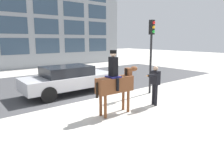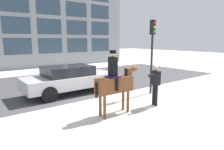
{
  "view_description": "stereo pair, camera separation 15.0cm",
  "coord_description": "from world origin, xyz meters",
  "views": [
    {
      "loc": [
        -4.63,
        -7.29,
        2.8
      ],
      "look_at": [
        0.4,
        -1.0,
        1.37
      ],
      "focal_mm": 32.0,
      "sensor_mm": 36.0,
      "label": 1
    },
    {
      "loc": [
        -4.51,
        -7.38,
        2.8
      ],
      "look_at": [
        0.4,
        -1.0,
        1.37
      ],
      "focal_mm": 32.0,
      "sensor_mm": 36.0,
      "label": 2
    }
  ],
  "objects": [
    {
      "name": "road_surface",
      "position": [
        0.0,
        4.75,
        0.0
      ],
      "size": [
        24.62,
        8.5,
        0.01
      ],
      "color": "#444447",
      "rests_on": "ground_plane"
    },
    {
      "name": "pedestrian_bystander",
      "position": [
        1.98,
        -1.96,
        1.01
      ],
      "size": [
        0.87,
        0.44,
        1.71
      ],
      "rotation": [
        0.0,
        0.0,
        3.0
      ],
      "color": "black",
      "rests_on": "ground_plane"
    },
    {
      "name": "street_car_near_lane",
      "position": [
        -0.0,
        2.12,
        0.78
      ],
      "size": [
        4.78,
        2.02,
        1.45
      ],
      "color": "#B7B7BC",
      "rests_on": "ground_plane"
    },
    {
      "name": "ground_plane",
      "position": [
        0.0,
        0.0,
        0.0
      ],
      "size": [
        80.0,
        80.0,
        0.0
      ],
      "primitive_type": "plane",
      "color": "beige"
    },
    {
      "name": "mounted_horse_lead",
      "position": [
        0.04,
        -1.67,
        1.22
      ],
      "size": [
        1.95,
        0.65,
        2.43
      ],
      "rotation": [
        0.0,
        0.0,
        -0.05
      ],
      "color": "brown",
      "rests_on": "ground_plane"
    },
    {
      "name": "traffic_light",
      "position": [
        3.35,
        -0.53,
        2.54
      ],
      "size": [
        0.24,
        0.29,
        3.77
      ],
      "color": "black",
      "rests_on": "ground_plane"
    }
  ]
}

